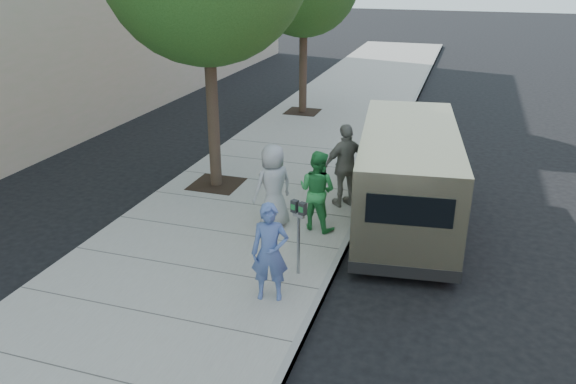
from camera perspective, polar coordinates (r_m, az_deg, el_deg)
The scene contains 9 objects.
ground at distance 11.36m, azimuth -1.68°, elevation -5.47°, with size 120.00×120.00×0.00m, color black.
sidewalk at distance 11.66m, azimuth -6.33°, elevation -4.41°, with size 5.00×60.00×0.15m, color gray.
curb_face at distance 10.98m, azimuth 5.47°, elevation -6.18°, with size 0.12×60.00×0.16m, color gray.
parking_meter at distance 9.65m, azimuth 1.08°, elevation -3.07°, with size 0.30×0.19×1.39m.
van at distance 12.14m, azimuth 11.99°, elevation 1.72°, with size 2.54×5.88×2.12m.
person_officer at distance 9.05m, azimuth -1.85°, elevation -6.15°, with size 0.61×0.40×1.68m, color #4E66A5.
person_green_shirt at distance 11.42m, azimuth 2.98°, elevation 0.17°, with size 0.82×0.64×1.68m, color green.
person_gray_shirt at distance 11.51m, azimuth -1.52°, elevation 0.60°, with size 0.86×0.56×1.77m, color #A5A5A7.
person_striped_polo at distance 12.55m, azimuth 5.90°, elevation 2.69°, with size 1.11×0.46×1.90m, color gray.
Camera 1 is at (3.38, -9.45, 5.33)m, focal length 35.00 mm.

